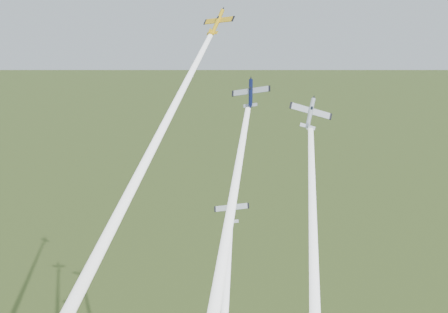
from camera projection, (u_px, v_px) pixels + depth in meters
plane_yellow at (217, 22)px, 111.35m from camera, size 8.35×7.72×7.39m
smoke_trail_yellow at (126, 199)px, 100.66m from camera, size 15.22×47.92×57.47m
plane_navy at (251, 93)px, 101.56m from camera, size 8.79×6.50×7.39m
smoke_trail_navy at (220, 275)px, 88.43m from camera, size 9.93×40.80×48.06m
plane_silver_right at (310, 113)px, 98.42m from camera, size 7.74×8.56×8.40m
plane_silver_low at (232, 210)px, 103.88m from camera, size 8.40×6.60×6.62m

